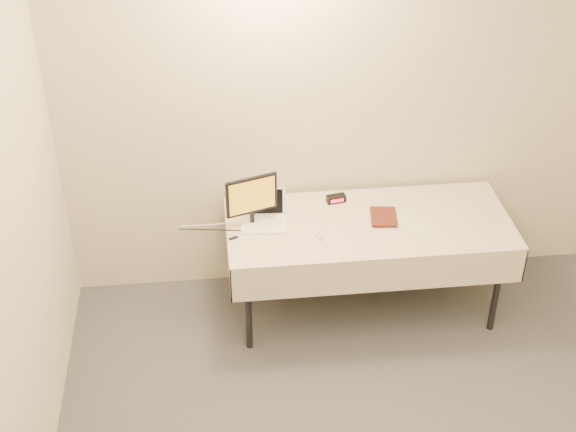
{
  "coord_description": "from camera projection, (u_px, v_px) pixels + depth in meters",
  "views": [
    {
      "loc": [
        -1.0,
        -2.17,
        3.69
      ],
      "look_at": [
        -0.54,
        1.99,
        0.86
      ],
      "focal_mm": 50.0,
      "sensor_mm": 36.0,
      "label": 1
    }
  ],
  "objects": [
    {
      "name": "alarm_clock",
      "position": [
        336.0,
        199.0,
        5.4
      ],
      "size": [
        0.13,
        0.08,
        0.05
      ],
      "rotation": [
        0.0,
        0.0,
        0.19
      ],
      "color": "black",
      "rests_on": "table"
    },
    {
      "name": "back_wall",
      "position": [
        361.0,
        106.0,
        5.25
      ],
      "size": [
        4.0,
        0.1,
        2.7
      ],
      "primitive_type": "cube",
      "color": "beige",
      "rests_on": "ground"
    },
    {
      "name": "clicker",
      "position": [
        319.0,
        236.0,
        5.07
      ],
      "size": [
        0.05,
        0.09,
        0.02
      ],
      "primitive_type": "ellipsoid",
      "rotation": [
        0.0,
        0.0,
        0.12
      ],
      "color": "silver",
      "rests_on": "table"
    },
    {
      "name": "paper_form",
      "position": [
        410.0,
        223.0,
        5.21
      ],
      "size": [
        0.23,
        0.32,
        0.0
      ],
      "primitive_type": "cube",
      "rotation": [
        0.0,
        0.0,
        0.39
      ],
      "color": "#BEE1B3",
      "rests_on": "table"
    },
    {
      "name": "book",
      "position": [
        372.0,
        204.0,
        5.19
      ],
      "size": [
        0.17,
        0.04,
        0.23
      ],
      "primitive_type": "imported",
      "rotation": [
        0.0,
        0.0,
        -0.14
      ],
      "color": "maroon",
      "rests_on": "table"
    },
    {
      "name": "monitor",
      "position": [
        252.0,
        198.0,
        5.08
      ],
      "size": [
        0.33,
        0.15,
        0.35
      ],
      "rotation": [
        0.0,
        0.0,
        0.31
      ],
      "color": "black",
      "rests_on": "table"
    },
    {
      "name": "laptop",
      "position": [
        263.0,
        215.0,
        5.2
      ],
      "size": [
        0.31,
        0.28,
        0.2
      ],
      "rotation": [
        0.0,
        0.0,
        -0.07
      ],
      "color": "white",
      "rests_on": "table"
    },
    {
      "name": "table",
      "position": [
        369.0,
        230.0,
        5.25
      ],
      "size": [
        1.86,
        0.81,
        0.74
      ],
      "color": "black",
      "rests_on": "ground"
    },
    {
      "name": "usb_dongle",
      "position": [
        233.0,
        238.0,
        5.06
      ],
      "size": [
        0.06,
        0.04,
        0.01
      ],
      "primitive_type": "cube",
      "rotation": [
        0.0,
        0.0,
        0.4
      ],
      "color": "black",
      "rests_on": "table"
    }
  ]
}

